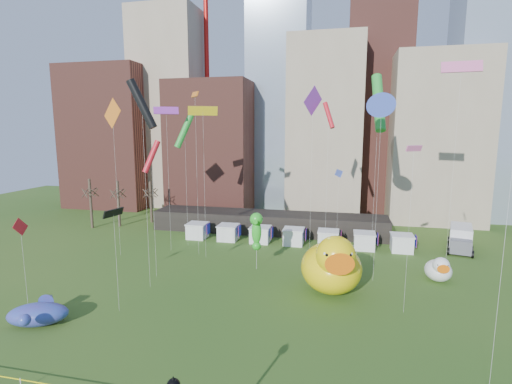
% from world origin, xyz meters
% --- Properties ---
extents(skyline, '(101.00, 23.00, 68.00)m').
position_xyz_m(skyline, '(2.25, 61.06, 21.44)').
color(skyline, brown).
rests_on(skyline, ground).
extents(pavilion, '(38.00, 6.00, 3.20)m').
position_xyz_m(pavilion, '(-4.00, 42.00, 1.60)').
color(pavilion, black).
rests_on(pavilion, ground).
extents(vendor_tents, '(33.24, 2.80, 2.40)m').
position_xyz_m(vendor_tents, '(1.02, 36.00, 1.11)').
color(vendor_tents, white).
rests_on(vendor_tents, ground).
extents(bare_trees, '(8.44, 6.44, 8.50)m').
position_xyz_m(bare_trees, '(-30.17, 40.54, 4.01)').
color(bare_trees, '#382B21').
rests_on(bare_trees, ground).
extents(big_duck, '(7.51, 9.09, 6.55)m').
position_xyz_m(big_duck, '(6.98, 19.78, 3.01)').
color(big_duck, yellow).
rests_on(big_duck, ground).
extents(small_duck, '(2.89, 3.90, 3.02)m').
position_xyz_m(small_duck, '(18.45, 25.57, 1.38)').
color(small_duck, white).
rests_on(small_duck, ground).
extents(seahorse_green, '(1.71, 2.05, 6.98)m').
position_xyz_m(seahorse_green, '(-2.07, 24.79, 5.08)').
color(seahorse_green, silver).
rests_on(seahorse_green, ground).
extents(seahorse_purple, '(1.42, 1.57, 4.69)m').
position_xyz_m(seahorse_purple, '(7.98, 23.21, 3.36)').
color(seahorse_purple, silver).
rests_on(seahorse_purple, ground).
extents(whale_inflatable, '(5.61, 6.23, 2.20)m').
position_xyz_m(whale_inflatable, '(-17.50, 7.67, 1.01)').
color(whale_inflatable, '#46338D').
rests_on(whale_inflatable, ground).
extents(box_truck, '(4.49, 7.96, 3.19)m').
position_xyz_m(box_truck, '(24.21, 38.96, 1.64)').
color(box_truck, white).
rests_on(box_truck, ground).
extents(kite_0, '(1.76, 1.72, 20.00)m').
position_xyz_m(kite_0, '(5.83, 29.30, 18.33)').
color(kite_0, silver).
rests_on(kite_0, ground).
extents(kite_1, '(3.88, 0.84, 23.59)m').
position_xyz_m(kite_1, '(19.16, 25.83, 22.88)').
color(kite_1, silver).
rests_on(kite_1, ground).
extents(kite_2, '(3.03, 1.28, 21.66)m').
position_xyz_m(kite_2, '(-12.06, 17.19, 19.15)').
color(kite_2, silver).
rests_on(kite_2, ground).
extents(kite_3, '(3.07, 2.29, 19.22)m').
position_xyz_m(kite_3, '(-13.96, 32.13, 16.63)').
color(kite_3, silver).
rests_on(kite_3, ground).
extents(kite_5, '(1.13, 2.87, 11.38)m').
position_xyz_m(kite_5, '(7.18, 33.67, 10.89)').
color(kite_5, silver).
rests_on(kite_5, ground).
extents(kite_6, '(3.48, 1.69, 20.63)m').
position_xyz_m(kite_6, '(-21.03, 25.87, 18.51)').
color(kite_6, silver).
rests_on(kite_6, ground).
extents(kite_7, '(3.05, 1.98, 19.67)m').
position_xyz_m(kite_7, '(-15.35, 29.39, 19.06)').
color(kite_7, silver).
rests_on(kite_7, ground).
extents(kite_8, '(1.97, 1.94, 15.56)m').
position_xyz_m(kite_8, '(-12.77, 20.03, 13.72)').
color(kite_8, silver).
rests_on(kite_8, ground).
extents(kite_9, '(1.51, 1.20, 15.32)m').
position_xyz_m(kite_9, '(13.64, 16.98, 14.78)').
color(kite_9, silver).
rests_on(kite_9, ground).
extents(kite_10, '(0.79, 2.29, 9.68)m').
position_xyz_m(kite_10, '(-12.14, 11.40, 9.27)').
color(kite_10, silver).
rests_on(kite_10, ground).
extents(kite_11, '(1.97, 4.40, 23.51)m').
position_xyz_m(kite_11, '(11.67, 31.54, 19.89)').
color(kite_11, silver).
rests_on(kite_11, ground).
extents(kite_12, '(3.49, 2.09, 19.53)m').
position_xyz_m(kite_12, '(-9.51, 27.50, 18.88)').
color(kite_12, silver).
rests_on(kite_12, ground).
extents(kite_13, '(2.05, 1.99, 20.44)m').
position_xyz_m(kite_13, '(11.40, 24.11, 19.14)').
color(kite_13, silver).
rests_on(kite_13, ground).
extents(kite_14, '(1.66, 1.90, 21.42)m').
position_xyz_m(kite_14, '(-10.94, 28.61, 20.77)').
color(kite_14, silver).
rests_on(kite_14, ground).
extents(kite_15, '(1.97, 3.07, 21.90)m').
position_xyz_m(kite_15, '(3.93, 28.95, 19.82)').
color(kite_15, silver).
rests_on(kite_15, ground).
extents(kite_16, '(0.03, 1.64, 9.30)m').
position_xyz_m(kite_16, '(-18.92, 8.09, 8.26)').
color(kite_16, silver).
rests_on(kite_16, ground).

